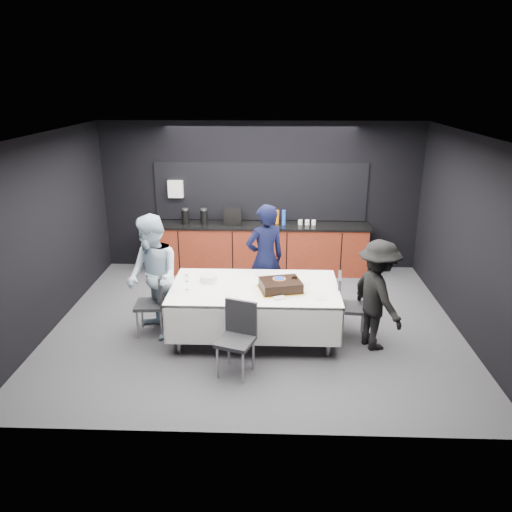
{
  "coord_description": "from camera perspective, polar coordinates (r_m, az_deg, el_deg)",
  "views": [
    {
      "loc": [
        0.25,
        -6.79,
        3.49
      ],
      "look_at": [
        0.0,
        0.1,
        1.05
      ],
      "focal_mm": 35.0,
      "sensor_mm": 36.0,
      "label": 1
    }
  ],
  "objects": [
    {
      "name": "person_left",
      "position": [
        7.13,
        -11.7,
        -2.39
      ],
      "size": [
        1.04,
        1.09,
        1.77
      ],
      "primitive_type": "imported",
      "rotation": [
        0.0,
        0.0,
        -0.96
      ],
      "color": "#ADC5D9",
      "rests_on": "ground"
    },
    {
      "name": "party_table",
      "position": [
        7.0,
        -0.15,
        -4.52
      ],
      "size": [
        2.32,
        1.32,
        0.78
      ],
      "color": "#99999E",
      "rests_on": "ground"
    },
    {
      "name": "person_center",
      "position": [
        7.72,
        1.05,
        -0.34
      ],
      "size": [
        0.75,
        0.65,
        1.74
      ],
      "primitive_type": "imported",
      "rotation": [
        0.0,
        0.0,
        3.57
      ],
      "color": "black",
      "rests_on": "ground"
    },
    {
      "name": "kitchenette",
      "position": [
        9.48,
        0.36,
        1.36
      ],
      "size": [
        4.1,
        0.64,
        2.05
      ],
      "color": "#601D0F",
      "rests_on": "ground"
    },
    {
      "name": "chair_left",
      "position": [
        7.29,
        -11.4,
        -4.84
      ],
      "size": [
        0.44,
        0.44,
        0.92
      ],
      "color": "#28282C",
      "rests_on": "ground"
    },
    {
      "name": "ground",
      "position": [
        7.64,
        -0.03,
        -7.7
      ],
      "size": [
        6.0,
        6.0,
        0.0
      ],
      "primitive_type": "plane",
      "color": "#45454A",
      "rests_on": "ground"
    },
    {
      "name": "plate_stack",
      "position": [
        7.11,
        -5.46,
        -2.58
      ],
      "size": [
        0.24,
        0.24,
        0.1
      ],
      "primitive_type": "cylinder",
      "color": "white",
      "rests_on": "party_table"
    },
    {
      "name": "chair_right",
      "position": [
        7.18,
        10.29,
        -5.14
      ],
      "size": [
        0.47,
        0.47,
        0.92
      ],
      "color": "#28282C",
      "rests_on": "ground"
    },
    {
      "name": "fork_pile",
      "position": [
        6.57,
        2.73,
        -4.8
      ],
      "size": [
        0.17,
        0.15,
        0.02
      ],
      "primitive_type": "cube",
      "rotation": [
        0.0,
        0.0,
        0.42
      ],
      "color": "white",
      "rests_on": "party_table"
    },
    {
      "name": "room_shell",
      "position": [
        6.99,
        -0.03,
        5.99
      ],
      "size": [
        6.04,
        5.04,
        2.82
      ],
      "color": "white",
      "rests_on": "ground"
    },
    {
      "name": "chair_near",
      "position": [
        6.25,
        -2.09,
        -8.74
      ],
      "size": [
        0.53,
        0.53,
        0.92
      ],
      "color": "#28282C",
      "rests_on": "ground"
    },
    {
      "name": "loose_plate_right_b",
      "position": [
        6.63,
        7.35,
        -4.75
      ],
      "size": [
        0.19,
        0.19,
        0.01
      ],
      "primitive_type": "cylinder",
      "color": "white",
      "rests_on": "party_table"
    },
    {
      "name": "champagne_flute",
      "position": [
        6.83,
        -7.95,
        -2.64
      ],
      "size": [
        0.06,
        0.06,
        0.22
      ],
      "color": "white",
      "rests_on": "party_table"
    },
    {
      "name": "loose_plate_near",
      "position": [
        6.59,
        -2.81,
        -4.79
      ],
      "size": [
        0.18,
        0.18,
        0.01
      ],
      "primitive_type": "cylinder",
      "color": "white",
      "rests_on": "party_table"
    },
    {
      "name": "cake_assembly",
      "position": [
        6.8,
        2.84,
        -3.36
      ],
      "size": [
        0.67,
        0.59,
        0.18
      ],
      "color": "#F1BB47",
      "rests_on": "party_table"
    },
    {
      "name": "loose_plate_far",
      "position": [
        7.35,
        0.64,
        -2.12
      ],
      "size": [
        0.22,
        0.22,
        0.01
      ],
      "primitive_type": "cylinder",
      "color": "white",
      "rests_on": "party_table"
    },
    {
      "name": "person_right",
      "position": [
        6.89,
        13.71,
        -4.38
      ],
      "size": [
        0.9,
        1.13,
        1.53
      ],
      "primitive_type": "imported",
      "rotation": [
        0.0,
        0.0,
        1.96
      ],
      "color": "black",
      "rests_on": "ground"
    },
    {
      "name": "loose_plate_right_a",
      "position": [
        7.08,
        5.48,
        -3.08
      ],
      "size": [
        0.2,
        0.2,
        0.01
      ],
      "primitive_type": "cylinder",
      "color": "white",
      "rests_on": "party_table"
    }
  ]
}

